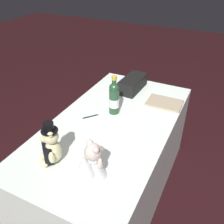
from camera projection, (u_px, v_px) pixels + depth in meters
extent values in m
plane|color=black|center=(112.00, 188.00, 2.26)|extent=(12.00, 12.00, 0.00)
cube|color=white|center=(112.00, 159.00, 2.06)|extent=(1.64, 0.86, 0.74)
ellipsoid|color=beige|center=(53.00, 152.00, 1.48)|extent=(0.12, 0.11, 0.15)
cube|color=black|center=(48.00, 153.00, 1.47)|extent=(0.11, 0.11, 0.11)
sphere|color=beige|center=(50.00, 137.00, 1.42)|extent=(0.09, 0.09, 0.09)
sphere|color=beige|center=(44.00, 139.00, 1.41)|extent=(0.04, 0.04, 0.04)
sphere|color=beige|center=(49.00, 128.00, 1.42)|extent=(0.04, 0.04, 0.04)
sphere|color=beige|center=(50.00, 135.00, 1.37)|extent=(0.04, 0.04, 0.04)
ellipsoid|color=beige|center=(49.00, 144.00, 1.52)|extent=(0.04, 0.04, 0.08)
ellipsoid|color=beige|center=(52.00, 158.00, 1.42)|extent=(0.04, 0.04, 0.08)
sphere|color=beige|center=(43.00, 157.00, 1.51)|extent=(0.05, 0.05, 0.05)
sphere|color=beige|center=(44.00, 164.00, 1.46)|extent=(0.05, 0.05, 0.05)
cylinder|color=black|center=(49.00, 131.00, 1.39)|extent=(0.10, 0.10, 0.01)
cylinder|color=black|center=(49.00, 126.00, 1.38)|extent=(0.06, 0.06, 0.05)
cone|color=white|center=(94.00, 167.00, 1.39)|extent=(0.15, 0.15, 0.13)
ellipsoid|color=white|center=(94.00, 159.00, 1.36)|extent=(0.07, 0.06, 0.06)
sphere|color=beige|center=(93.00, 152.00, 1.33)|extent=(0.10, 0.10, 0.10)
sphere|color=beige|center=(100.00, 150.00, 1.35)|extent=(0.04, 0.04, 0.04)
sphere|color=beige|center=(96.00, 150.00, 1.28)|extent=(0.04, 0.04, 0.04)
sphere|color=beige|center=(90.00, 143.00, 1.33)|extent=(0.04, 0.04, 0.04)
ellipsoid|color=beige|center=(100.00, 163.00, 1.34)|extent=(0.03, 0.03, 0.07)
ellipsoid|color=beige|center=(93.00, 154.00, 1.40)|extent=(0.03, 0.03, 0.07)
cone|color=white|center=(85.00, 164.00, 1.34)|extent=(0.17, 0.16, 0.15)
cylinder|color=#23492D|center=(114.00, 101.00, 1.92)|extent=(0.08, 0.08, 0.21)
sphere|color=#23492D|center=(114.00, 88.00, 1.86)|extent=(0.08, 0.08, 0.08)
cylinder|color=#23492D|center=(114.00, 82.00, 1.83)|extent=(0.03, 0.03, 0.08)
cylinder|color=gold|center=(114.00, 78.00, 1.81)|extent=(0.04, 0.04, 0.03)
cylinder|color=white|center=(114.00, 102.00, 1.93)|extent=(0.08, 0.08, 0.07)
cylinder|color=black|center=(90.00, 117.00, 1.92)|extent=(0.10, 0.09, 0.01)
cone|color=silver|center=(98.00, 115.00, 1.94)|extent=(0.02, 0.01, 0.01)
cube|color=black|center=(133.00, 84.00, 2.28)|extent=(0.34, 0.17, 0.12)
cube|color=#B7B7BF|center=(125.00, 82.00, 2.31)|extent=(0.04, 0.01, 0.03)
cube|color=tan|center=(164.00, 103.00, 2.08)|extent=(0.21, 0.30, 0.02)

